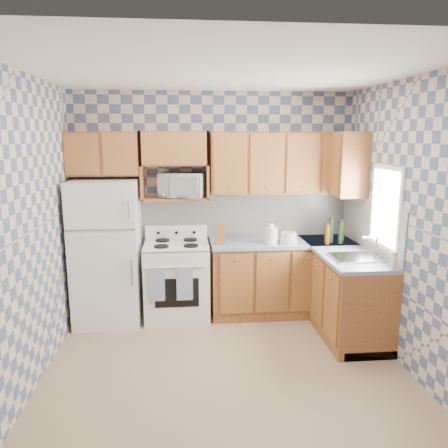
{
  "coord_description": "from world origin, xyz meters",
  "views": [
    {
      "loc": [
        -0.38,
        -3.79,
        2.17
      ],
      "look_at": [
        0.05,
        0.75,
        1.25
      ],
      "focal_mm": 35.0,
      "sensor_mm": 36.0,
      "label": 1
    }
  ],
  "objects_px": {
    "electric_kettle": "(271,236)",
    "refrigerator": "(107,252)",
    "stove_body": "(177,281)",
    "microwave": "(183,185)"
  },
  "relations": [
    {
      "from": "refrigerator",
      "to": "stove_body",
      "type": "xyz_separation_m",
      "value": [
        0.8,
        0.03,
        -0.39
      ]
    },
    {
      "from": "refrigerator",
      "to": "microwave",
      "type": "xyz_separation_m",
      "value": [
        0.89,
        0.19,
        0.76
      ]
    },
    {
      "from": "stove_body",
      "to": "electric_kettle",
      "type": "relative_size",
      "value": 4.63
    },
    {
      "from": "stove_body",
      "to": "electric_kettle",
      "type": "distance_m",
      "value": 1.26
    },
    {
      "from": "refrigerator",
      "to": "microwave",
      "type": "relative_size",
      "value": 3.2
    },
    {
      "from": "refrigerator",
      "to": "stove_body",
      "type": "height_order",
      "value": "refrigerator"
    },
    {
      "from": "refrigerator",
      "to": "electric_kettle",
      "type": "bearing_deg",
      "value": -2.86
    },
    {
      "from": "stove_body",
      "to": "microwave",
      "type": "bearing_deg",
      "value": 61.15
    },
    {
      "from": "electric_kettle",
      "to": "refrigerator",
      "type": "bearing_deg",
      "value": 177.14
    },
    {
      "from": "microwave",
      "to": "electric_kettle",
      "type": "height_order",
      "value": "microwave"
    }
  ]
}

